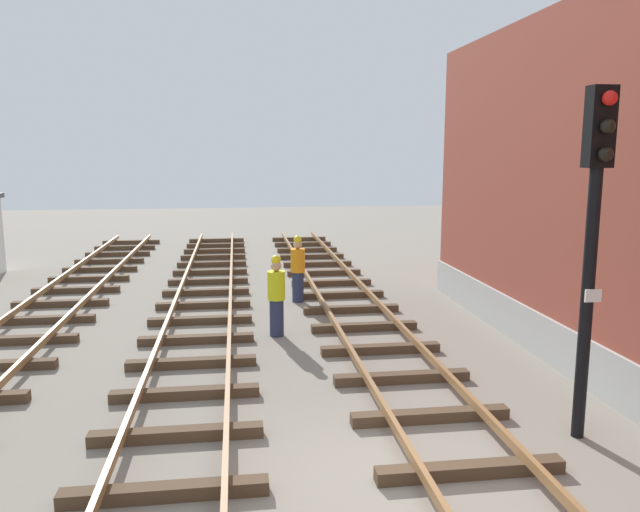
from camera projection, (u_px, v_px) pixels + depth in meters
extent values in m
plane|color=gray|center=(394.00, 482.00, 7.83)|extent=(80.00, 80.00, 0.00)
cube|color=#4C3826|center=(470.00, 470.00, 7.95)|extent=(2.50, 0.24, 0.18)
cube|color=#4C3826|center=(430.00, 416.00, 9.58)|extent=(2.50, 0.24, 0.18)
cube|color=#4C3826|center=(402.00, 378.00, 11.20)|extent=(2.50, 0.24, 0.18)
cube|color=#4C3826|center=(381.00, 349.00, 12.83)|extent=(2.50, 0.24, 0.18)
cube|color=#4C3826|center=(364.00, 327.00, 14.46)|extent=(2.50, 0.24, 0.18)
cube|color=#4C3826|center=(351.00, 309.00, 16.09)|extent=(2.50, 0.24, 0.18)
cube|color=#4C3826|center=(340.00, 295.00, 17.72)|extent=(2.50, 0.24, 0.18)
cube|color=#4C3826|center=(331.00, 283.00, 19.35)|extent=(2.50, 0.24, 0.18)
cube|color=#4C3826|center=(324.00, 273.00, 20.98)|extent=(2.50, 0.24, 0.18)
cube|color=#4C3826|center=(317.00, 264.00, 22.61)|extent=(2.50, 0.24, 0.18)
cube|color=#4C3826|center=(312.00, 257.00, 24.24)|extent=(2.50, 0.24, 0.18)
cube|color=#4C3826|center=(307.00, 250.00, 25.87)|extent=(2.50, 0.24, 0.18)
cube|color=#4C3826|center=(303.00, 244.00, 27.50)|extent=(2.50, 0.24, 0.18)
cube|color=#4C3826|center=(299.00, 239.00, 29.13)|extent=(2.50, 0.24, 0.18)
cube|color=olive|center=(416.00, 462.00, 7.82)|extent=(0.08, 45.03, 0.14)
cube|color=olive|center=(524.00, 455.00, 8.02)|extent=(0.08, 45.03, 0.14)
cube|color=#4C3826|center=(165.00, 492.00, 7.43)|extent=(2.50, 0.24, 0.18)
cube|color=#4C3826|center=(177.00, 434.00, 8.95)|extent=(2.50, 0.24, 0.18)
cube|color=#4C3826|center=(185.00, 394.00, 10.47)|extent=(2.50, 0.24, 0.18)
cube|color=#4C3826|center=(192.00, 363.00, 11.98)|extent=(2.50, 0.24, 0.18)
cube|color=#4C3826|center=(196.00, 339.00, 13.50)|extent=(2.50, 0.24, 0.18)
cube|color=#4C3826|center=(200.00, 320.00, 15.02)|extent=(2.50, 0.24, 0.18)
cube|color=#4C3826|center=(203.00, 305.00, 16.53)|extent=(2.50, 0.24, 0.18)
cube|color=#4C3826|center=(206.00, 292.00, 18.05)|extent=(2.50, 0.24, 0.18)
cube|color=#4C3826|center=(208.00, 281.00, 19.57)|extent=(2.50, 0.24, 0.18)
cube|color=#4C3826|center=(210.00, 272.00, 21.09)|extent=(2.50, 0.24, 0.18)
cube|color=#4C3826|center=(212.00, 264.00, 22.60)|extent=(2.50, 0.24, 0.18)
cube|color=#4C3826|center=(213.00, 257.00, 24.12)|extent=(2.50, 0.24, 0.18)
cube|color=#4C3826|center=(215.00, 251.00, 25.64)|extent=(2.50, 0.24, 0.18)
cube|color=#4C3826|center=(216.00, 245.00, 27.15)|extent=(2.50, 0.24, 0.18)
cube|color=#4C3826|center=(217.00, 240.00, 28.67)|extent=(2.50, 0.24, 0.18)
cube|color=olive|center=(103.00, 484.00, 7.31)|extent=(0.08, 45.03, 0.14)
cube|color=olive|center=(225.00, 476.00, 7.50)|extent=(0.08, 45.03, 0.14)
cube|color=#4C3826|center=(19.00, 340.00, 13.44)|extent=(2.50, 0.24, 0.18)
cube|color=#4C3826|center=(42.00, 320.00, 15.07)|extent=(2.50, 0.24, 0.18)
cube|color=#4C3826|center=(61.00, 304.00, 16.70)|extent=(2.50, 0.24, 0.18)
cube|color=#4C3826|center=(76.00, 290.00, 18.32)|extent=(2.50, 0.24, 0.18)
cube|color=#4C3826|center=(89.00, 279.00, 19.95)|extent=(2.50, 0.24, 0.18)
cube|color=#4C3826|center=(100.00, 269.00, 21.58)|extent=(2.50, 0.24, 0.18)
cube|color=#4C3826|center=(110.00, 261.00, 23.21)|extent=(2.50, 0.24, 0.18)
cube|color=#4C3826|center=(118.00, 254.00, 24.84)|extent=(2.50, 0.24, 0.18)
cube|color=#4C3826|center=(125.00, 248.00, 26.47)|extent=(2.50, 0.24, 0.18)
cube|color=#4C3826|center=(131.00, 242.00, 28.10)|extent=(2.50, 0.24, 0.18)
cylinder|color=black|center=(586.00, 307.00, 8.77)|extent=(0.18, 0.18, 3.93)
cube|color=black|center=(600.00, 127.00, 8.36)|extent=(0.36, 0.24, 1.10)
sphere|color=red|center=(610.00, 98.00, 8.12)|extent=(0.20, 0.20, 0.20)
sphere|color=black|center=(608.00, 126.00, 8.18)|extent=(0.20, 0.20, 0.20)
sphere|color=black|center=(606.00, 154.00, 8.24)|extent=(0.20, 0.20, 0.20)
cube|color=white|center=(593.00, 296.00, 8.60)|extent=(0.24, 0.03, 0.18)
cube|color=#B2B2AD|center=(616.00, 381.00, 10.06)|extent=(0.08, 17.86, 0.90)
cylinder|color=#262D4C|center=(277.00, 318.00, 14.01)|extent=(0.32, 0.32, 0.85)
cylinder|color=yellow|center=(276.00, 285.00, 13.89)|extent=(0.40, 0.40, 0.65)
sphere|color=tan|center=(276.00, 266.00, 13.81)|extent=(0.24, 0.24, 0.24)
sphere|color=yellow|center=(276.00, 260.00, 13.79)|extent=(0.22, 0.22, 0.22)
cylinder|color=#262D4C|center=(298.00, 287.00, 17.22)|extent=(0.32, 0.32, 0.85)
cylinder|color=orange|center=(298.00, 260.00, 17.09)|extent=(0.40, 0.40, 0.65)
sphere|color=tan|center=(298.00, 245.00, 17.02)|extent=(0.24, 0.24, 0.24)
sphere|color=yellow|center=(298.00, 240.00, 17.00)|extent=(0.22, 0.22, 0.22)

